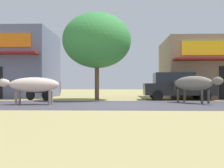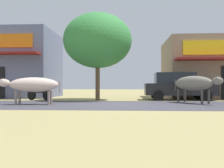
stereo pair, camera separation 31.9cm
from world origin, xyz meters
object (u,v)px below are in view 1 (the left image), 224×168
object	(u,v)px
cow_far_dark	(194,84)
parked_hatchback_car	(177,86)
cow_near_brown	(33,85)
parked_motorcycle	(39,92)
roadside_tree	(97,41)

from	to	relation	value
cow_far_dark	parked_hatchback_car	bearing A→B (deg)	95.37
cow_near_brown	parked_motorcycle	bearing A→B (deg)	104.15
parked_hatchback_car	parked_motorcycle	bearing A→B (deg)	-174.53
roadside_tree	parked_hatchback_car	world-z (taller)	roadside_tree
roadside_tree	cow_far_dark	distance (m)	6.17
parked_motorcycle	cow_far_dark	bearing A→B (deg)	-12.12
roadside_tree	cow_near_brown	distance (m)	5.19
roadside_tree	parked_motorcycle	distance (m)	4.61
parked_hatchback_car	cow_near_brown	xyz separation A→B (m)	(-7.42, -3.85, 0.07)
cow_near_brown	cow_far_dark	world-z (taller)	cow_far_dark
parked_hatchback_car	parked_motorcycle	world-z (taller)	parked_hatchback_car
roadside_tree	parked_hatchback_car	distance (m)	5.55
cow_far_dark	parked_motorcycle	bearing A→B (deg)	167.88
roadside_tree	parked_hatchback_car	bearing A→B (deg)	2.70
parked_hatchback_car	roadside_tree	bearing A→B (deg)	-177.30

